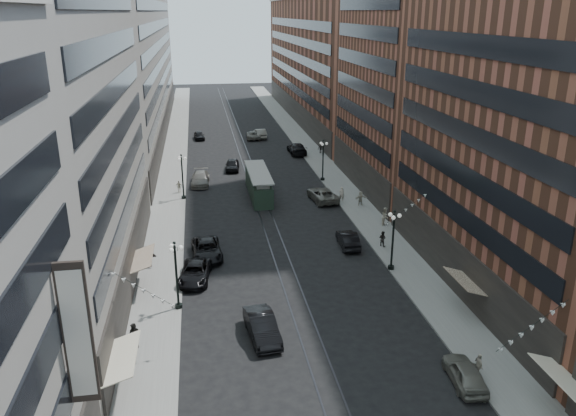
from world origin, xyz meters
TOP-DOWN VIEW (x-y plane):
  - ground at (0.00, 60.00)m, footprint 220.00×220.00m
  - sidewalk_west at (-11.00, 70.00)m, footprint 4.00×180.00m
  - sidewalk_east at (11.00, 70.00)m, footprint 4.00×180.00m
  - rail_west at (-0.70, 70.00)m, footprint 0.12×180.00m
  - rail_east at (0.70, 70.00)m, footprint 0.12×180.00m
  - building_west_mid at (-17.00, 33.00)m, footprint 8.00×36.00m
  - building_west_far at (-17.00, 96.00)m, footprint 8.00×90.00m
  - building_east_mid at (17.00, 28.00)m, footprint 8.00×30.00m
  - building_east_tower at (17.00, 56.00)m, footprint 8.00×26.00m
  - building_east_far at (17.00, 105.00)m, footprint 8.00×72.00m
  - lamppost_sw_far at (-9.20, 28.00)m, footprint 1.03×1.14m
  - lamppost_sw_mid at (-9.20, 55.00)m, footprint 1.03×1.14m
  - lamppost_se_far at (9.20, 32.00)m, footprint 1.03×1.14m
  - lamppost_se_mid at (9.20, 60.00)m, footprint 1.03×1.14m
  - streetcar at (0.00, 55.07)m, footprint 2.50×11.28m
  - car_2 at (-7.92, 32.79)m, footprint 3.11×5.53m
  - car_4 at (8.40, 15.97)m, footprint 2.16×4.50m
  - car_5 at (-3.31, 23.08)m, footprint 2.38×5.36m
  - pedestrian_2 at (-11.98, 23.03)m, footprint 0.98×0.78m
  - pedestrian_4 at (9.50, 16.39)m, footprint 0.42×0.90m
  - car_7 at (-6.80, 37.41)m, footprint 2.96×5.79m
  - car_8 at (-7.09, 60.96)m, footprint 2.63×5.76m
  - car_9 at (-6.95, 88.87)m, footprint 2.05×4.38m
  - car_10 at (6.80, 37.78)m, footprint 1.83×4.68m
  - car_11 at (7.37, 51.86)m, footprint 3.28×6.04m
  - car_12 at (8.40, 75.54)m, footprint 2.62×6.12m
  - car_13 at (-2.46, 67.32)m, footprint 2.34×4.84m
  - car_14 at (3.94, 88.33)m, footprint 1.99×5.16m
  - pedestrian_5 at (-12.09, 36.06)m, footprint 1.84×0.92m
  - pedestrian_6 at (-9.78, 57.53)m, footprint 0.97×0.61m
  - pedestrian_7 at (10.05, 37.09)m, footprint 0.81×0.81m
  - pedestrian_8 at (9.50, 50.97)m, footprint 0.68×0.47m
  - pedestrian_9 at (12.19, 74.95)m, footprint 1.20×0.81m
  - car_extra_0 at (2.69, 87.87)m, footprint 2.73×5.39m
  - pedestrian_extra_0 at (11.34, 49.13)m, footprint 1.63×0.83m
  - pedestrian_extra_1 at (12.12, 42.48)m, footprint 0.97×1.06m

SIDE VIEW (x-z plane):
  - ground at x=0.00m, z-range 0.00..0.00m
  - rail_west at x=-0.70m, z-range 0.00..0.02m
  - rail_east at x=0.70m, z-range 0.00..0.02m
  - sidewalk_west at x=-11.00m, z-range 0.00..0.15m
  - sidewalk_east at x=11.00m, z-range 0.00..0.15m
  - car_9 at x=-6.95m, z-range 0.00..1.45m
  - car_2 at x=-7.92m, z-range 0.00..1.46m
  - car_extra_0 at x=2.69m, z-range 0.00..1.46m
  - car_4 at x=8.40m, z-range 0.00..1.48m
  - car_10 at x=6.80m, z-range 0.00..1.52m
  - car_7 at x=-6.80m, z-range 0.00..1.57m
  - car_13 at x=-2.46m, z-range 0.00..1.59m
  - car_11 at x=7.37m, z-range 0.00..1.61m
  - car_8 at x=-7.09m, z-range 0.00..1.63m
  - car_14 at x=3.94m, z-range 0.00..1.68m
  - car_5 at x=-3.31m, z-range 0.00..1.71m
  - car_12 at x=8.40m, z-range 0.00..1.76m
  - pedestrian_4 at x=9.50m, z-range 0.15..1.67m
  - pedestrian_7 at x=10.05m, z-range 0.15..1.68m
  - pedestrian_6 at x=-9.78m, z-range 0.15..1.69m
  - pedestrian_extra_0 at x=11.34m, z-range 0.15..1.84m
  - pedestrian_9 at x=12.19m, z-range 0.15..1.87m
  - pedestrian_2 at x=-11.98m, z-range 0.15..1.92m
  - pedestrian_8 at x=9.50m, z-range 0.15..1.95m
  - pedestrian_5 at x=-12.09m, z-range 0.15..2.05m
  - pedestrian_extra_1 at x=12.12m, z-range 0.15..2.08m
  - streetcar at x=0.00m, z-range -0.12..3.00m
  - lamppost_sw_far at x=-9.20m, z-range 0.34..5.86m
  - lamppost_sw_mid at x=-9.20m, z-range 0.34..5.86m
  - lamppost_se_far at x=9.20m, z-range 0.34..5.86m
  - lamppost_se_mid at x=9.20m, z-range 0.34..5.86m
  - building_east_mid at x=17.00m, z-range 0.00..24.00m
  - building_east_far at x=17.00m, z-range 0.00..24.00m
  - building_west_far at x=-17.00m, z-range 0.00..26.00m
  - building_west_mid at x=-17.00m, z-range 0.00..28.00m
  - building_east_tower at x=17.00m, z-range 0.00..42.00m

